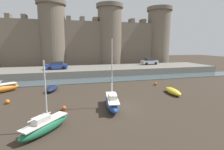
# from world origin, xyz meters

# --- Properties ---
(ground_plane) EXTENTS (160.00, 160.00, 0.00)m
(ground_plane) POSITION_xyz_m (0.00, 0.00, 0.00)
(ground_plane) COLOR #382D23
(water_channel) EXTENTS (80.00, 4.50, 0.10)m
(water_channel) POSITION_xyz_m (0.00, 13.99, 0.05)
(water_channel) COLOR #47565B
(water_channel) RESTS_ON ground
(quay_road) EXTENTS (56.93, 10.00, 1.41)m
(quay_road) POSITION_xyz_m (0.00, 21.24, 0.70)
(quay_road) COLOR slate
(quay_road) RESTS_ON ground
(castle) EXTENTS (52.19, 7.26, 19.97)m
(castle) POSITION_xyz_m (-0.00, 31.89, 7.77)
(castle) COLOR #706354
(castle) RESTS_ON ground
(rowboat_foreground_left) EXTENTS (2.01, 3.47, 0.73)m
(rowboat_foreground_left) POSITION_xyz_m (-6.61, 8.41, 0.38)
(rowboat_foreground_left) COLOR #141E3D
(rowboat_foreground_left) RESTS_ON ground
(sailboat_near_channel_right) EXTENTS (3.56, 3.78, 5.16)m
(sailboat_near_channel_right) POSITION_xyz_m (-6.28, -3.53, 0.55)
(sailboat_near_channel_right) COLOR #1E6B47
(sailboat_near_channel_right) RESTS_ON ground
(rowboat_foreground_centre) EXTENTS (1.52, 3.65, 0.72)m
(rowboat_foreground_centre) POSITION_xyz_m (8.35, 2.93, 0.38)
(rowboat_foreground_centre) COLOR yellow
(rowboat_foreground_centre) RESTS_ON ground
(sailboat_foreground_right) EXTENTS (1.97, 5.04, 6.76)m
(sailboat_foreground_right) POSITION_xyz_m (-0.43, -0.01, 0.65)
(sailboat_foreground_right) COLOR #234793
(sailboat_foreground_right) RESTS_ON ground
(mooring_buoy_off_centre) EXTENTS (0.47, 0.47, 0.47)m
(mooring_buoy_off_centre) POSITION_xyz_m (8.68, 7.95, 0.23)
(mooring_buoy_off_centre) COLOR #E04C1E
(mooring_buoy_off_centre) RESTS_ON ground
(mooring_buoy_mid_mud) EXTENTS (0.47, 0.47, 0.47)m
(mooring_buoy_mid_mud) POSITION_xyz_m (-10.81, 4.15, 0.23)
(mooring_buoy_mid_mud) COLOR orange
(mooring_buoy_mid_mud) RESTS_ON ground
(mooring_buoy_near_shore) EXTENTS (0.43, 0.43, 0.43)m
(mooring_buoy_near_shore) POSITION_xyz_m (-5.03, 0.72, 0.21)
(mooring_buoy_near_shore) COLOR #E04C1E
(mooring_buoy_near_shore) RESTS_ON ground
(car_quay_centre_east) EXTENTS (4.19, 2.06, 1.62)m
(car_quay_centre_east) POSITION_xyz_m (15.44, 23.31, 2.18)
(car_quay_centre_east) COLOR #B2B5B7
(car_quay_centre_east) RESTS_ON quay_road
(car_quay_west) EXTENTS (4.19, 2.06, 1.62)m
(car_quay_west) POSITION_xyz_m (-6.38, 20.28, 2.18)
(car_quay_west) COLOR #263F99
(car_quay_west) RESTS_ON quay_road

